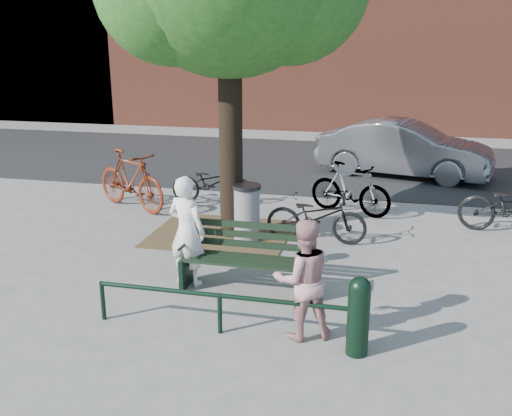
% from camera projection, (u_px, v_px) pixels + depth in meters
% --- Properties ---
extents(ground, '(90.00, 90.00, 0.00)m').
position_uv_depth(ground, '(245.00, 291.00, 7.87)').
color(ground, gray).
rests_on(ground, ground).
extents(dirt_pit, '(2.40, 2.00, 0.02)m').
position_uv_depth(dirt_pit, '(221.00, 233.00, 10.13)').
color(dirt_pit, brown).
rests_on(dirt_pit, ground).
extents(road, '(40.00, 7.00, 0.01)m').
position_uv_depth(road, '(321.00, 163.00, 15.79)').
color(road, black).
rests_on(road, ground).
extents(park_bench, '(1.74, 0.54, 0.97)m').
position_uv_depth(park_bench, '(246.00, 256.00, 7.80)').
color(park_bench, black).
rests_on(park_bench, ground).
extents(guard_railing, '(3.06, 0.06, 0.51)m').
position_uv_depth(guard_railing, '(220.00, 302.00, 6.63)').
color(guard_railing, black).
rests_on(guard_railing, ground).
extents(person_left, '(0.65, 0.52, 1.56)m').
position_uv_depth(person_left, '(187.00, 231.00, 7.90)').
color(person_left, white).
rests_on(person_left, ground).
extents(person_right, '(0.85, 0.77, 1.43)m').
position_uv_depth(person_right, '(303.00, 279.00, 6.47)').
color(person_right, tan).
rests_on(person_right, ground).
extents(bollard, '(0.24, 0.24, 0.91)m').
position_uv_depth(bollard, '(358.00, 313.00, 6.17)').
color(bollard, black).
rests_on(bollard, ground).
extents(litter_bin, '(0.48, 0.48, 0.99)m').
position_uv_depth(litter_bin, '(247.00, 212.00, 9.69)').
color(litter_bin, gray).
rests_on(litter_bin, ground).
extents(bicycle_a, '(1.76, 0.76, 0.90)m').
position_uv_depth(bicycle_a, '(212.00, 183.00, 11.88)').
color(bicycle_a, black).
rests_on(bicycle_a, ground).
extents(bicycle_b, '(2.04, 1.43, 1.21)m').
position_uv_depth(bicycle_b, '(131.00, 180.00, 11.48)').
color(bicycle_b, '#541B0C').
rests_on(bicycle_b, ground).
extents(bicycle_c, '(1.72, 0.63, 0.90)m').
position_uv_depth(bicycle_c, '(316.00, 217.00, 9.64)').
color(bicycle_c, black).
rests_on(bicycle_c, ground).
extents(bicycle_d, '(1.76, 1.07, 1.03)m').
position_uv_depth(bicycle_d, '(350.00, 189.00, 11.17)').
color(bicycle_d, gray).
rests_on(bicycle_d, ground).
extents(parked_car, '(4.45, 2.43, 1.39)m').
position_uv_depth(parked_car, '(404.00, 149.00, 14.19)').
color(parked_car, slate).
rests_on(parked_car, ground).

